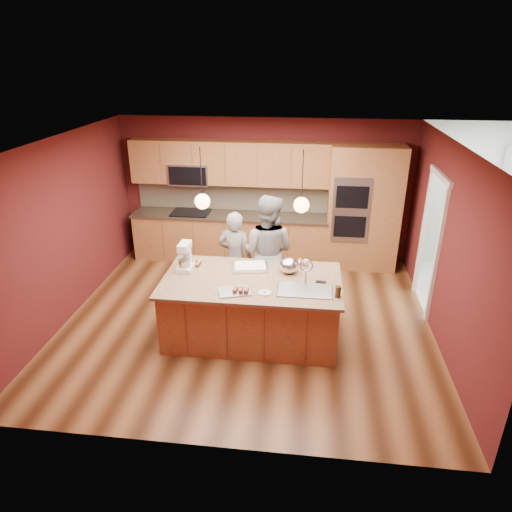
# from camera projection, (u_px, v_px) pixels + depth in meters

# --- Properties ---
(floor) EXTENTS (5.50, 5.50, 0.00)m
(floor) POSITION_uv_depth(u_px,v_px,m) (248.00, 320.00, 7.03)
(floor) COLOR #40200F
(floor) RESTS_ON ground
(ceiling) EXTENTS (5.50, 5.50, 0.00)m
(ceiling) POSITION_uv_depth(u_px,v_px,m) (246.00, 142.00, 5.93)
(ceiling) COLOR silver
(ceiling) RESTS_ON ground
(wall_back) EXTENTS (5.50, 0.00, 5.50)m
(wall_back) POSITION_uv_depth(u_px,v_px,m) (265.00, 190.00, 8.74)
(wall_back) COLOR #4E1616
(wall_back) RESTS_ON ground
(wall_front) EXTENTS (5.50, 0.00, 5.50)m
(wall_front) POSITION_uv_depth(u_px,v_px,m) (210.00, 339.00, 4.21)
(wall_front) COLOR #4E1616
(wall_front) RESTS_ON ground
(wall_left) EXTENTS (0.00, 5.00, 5.00)m
(wall_left) POSITION_uv_depth(u_px,v_px,m) (64.00, 230.00, 6.78)
(wall_left) COLOR #4E1616
(wall_left) RESTS_ON ground
(wall_right) EXTENTS (0.00, 5.00, 5.00)m
(wall_right) POSITION_uv_depth(u_px,v_px,m) (448.00, 247.00, 6.18)
(wall_right) COLOR #4E1616
(wall_right) RESTS_ON ground
(cabinet_run) EXTENTS (3.74, 0.64, 2.30)m
(cabinet_run) POSITION_uv_depth(u_px,v_px,m) (228.00, 211.00, 8.74)
(cabinet_run) COLOR brown
(cabinet_run) RESTS_ON floor
(oven_column) EXTENTS (1.30, 0.62, 2.30)m
(oven_column) POSITION_uv_depth(u_px,v_px,m) (363.00, 208.00, 8.35)
(oven_column) COLOR brown
(oven_column) RESTS_ON floor
(doorway_trim) EXTENTS (0.08, 1.11, 2.20)m
(doorway_trim) POSITION_uv_depth(u_px,v_px,m) (429.00, 245.00, 7.03)
(doorway_trim) COLOR silver
(doorway_trim) RESTS_ON wall_right
(pendant_left) EXTENTS (0.20, 0.20, 0.80)m
(pendant_left) POSITION_uv_depth(u_px,v_px,m) (202.00, 201.00, 5.91)
(pendant_left) COLOR black
(pendant_left) RESTS_ON ceiling
(pendant_right) EXTENTS (0.20, 0.20, 0.80)m
(pendant_right) POSITION_uv_depth(u_px,v_px,m) (301.00, 205.00, 5.77)
(pendant_right) COLOR black
(pendant_right) RESTS_ON ceiling
(island) EXTENTS (2.46, 1.38, 1.29)m
(island) POSITION_uv_depth(u_px,v_px,m) (253.00, 307.00, 6.47)
(island) COLOR brown
(island) RESTS_ON floor
(person_left) EXTENTS (0.62, 0.47, 1.55)m
(person_left) POSITION_uv_depth(u_px,v_px,m) (235.00, 258.00, 7.24)
(person_left) COLOR black
(person_left) RESTS_ON floor
(person_right) EXTENTS (1.03, 0.88, 1.84)m
(person_right) POSITION_uv_depth(u_px,v_px,m) (267.00, 252.00, 7.13)
(person_right) COLOR slate
(person_right) RESTS_ON floor
(stand_mixer) EXTENTS (0.22, 0.31, 0.41)m
(stand_mixer) POSITION_uv_depth(u_px,v_px,m) (185.00, 258.00, 6.50)
(stand_mixer) COLOR white
(stand_mixer) RESTS_ON island
(sheet_cake) EXTENTS (0.57, 0.46, 0.05)m
(sheet_cake) POSITION_uv_depth(u_px,v_px,m) (250.00, 267.00, 6.60)
(sheet_cake) COLOR silver
(sheet_cake) RESTS_ON island
(cooling_rack) EXTENTS (0.48, 0.41, 0.02)m
(cooling_rack) POSITION_uv_depth(u_px,v_px,m) (234.00, 291.00, 5.95)
(cooling_rack) COLOR #9EA2A6
(cooling_rack) RESTS_ON island
(mixing_bowl) EXTENTS (0.28, 0.28, 0.24)m
(mixing_bowl) POSITION_uv_depth(u_px,v_px,m) (289.00, 265.00, 6.43)
(mixing_bowl) COLOR silver
(mixing_bowl) RESTS_ON island
(plate) EXTENTS (0.17, 0.17, 0.01)m
(plate) POSITION_uv_depth(u_px,v_px,m) (265.00, 293.00, 5.92)
(plate) COLOR silver
(plate) RESTS_ON island
(tumbler) EXTENTS (0.08, 0.08, 0.15)m
(tumbler) POSITION_uv_depth(u_px,v_px,m) (338.00, 292.00, 5.80)
(tumbler) COLOR #33210D
(tumbler) RESTS_ON island
(phone) EXTENTS (0.14, 0.09, 0.01)m
(phone) POSITION_uv_depth(u_px,v_px,m) (321.00, 282.00, 6.20)
(phone) COLOR black
(phone) RESTS_ON island
(cupcakes_left) EXTENTS (0.28, 0.21, 0.06)m
(cupcakes_left) POSITION_uv_depth(u_px,v_px,m) (192.00, 263.00, 6.71)
(cupcakes_left) COLOR tan
(cupcakes_left) RESTS_ON island
(cupcakes_rack) EXTENTS (0.22, 0.15, 0.07)m
(cupcakes_rack) POSITION_uv_depth(u_px,v_px,m) (241.00, 289.00, 5.91)
(cupcakes_rack) COLOR tan
(cupcakes_rack) RESTS_ON island
(cupcakes_right) EXTENTS (0.17, 0.17, 0.07)m
(cupcakes_right) POSITION_uv_depth(u_px,v_px,m) (302.00, 263.00, 6.70)
(cupcakes_right) COLOR tan
(cupcakes_right) RESTS_ON island
(dryer) EXTENTS (0.57, 0.59, 0.91)m
(dryer) POSITION_uv_depth(u_px,v_px,m) (504.00, 263.00, 7.83)
(dryer) COLOR white
(dryer) RESTS_ON floor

